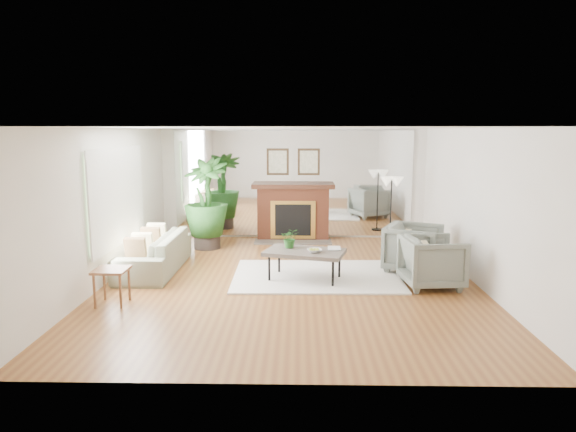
{
  "coord_description": "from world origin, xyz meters",
  "views": [
    {
      "loc": [
        0.12,
        -8.19,
        2.47
      ],
      "look_at": [
        -0.06,
        0.6,
        0.99
      ],
      "focal_mm": 32.0,
      "sensor_mm": 36.0,
      "label": 1
    }
  ],
  "objects_px": {
    "armchair_front": "(432,262)",
    "side_table": "(111,275)",
    "fireplace": "(293,211)",
    "coffee_table": "(305,253)",
    "floor_lamp": "(392,187)",
    "sofa": "(154,252)",
    "potted_ficus": "(206,201)",
    "armchair_back": "(413,248)"
  },
  "relations": [
    {
      "from": "fireplace",
      "to": "potted_ficus",
      "type": "xyz_separation_m",
      "value": [
        -1.8,
        -0.94,
        0.35
      ]
    },
    {
      "from": "coffee_table",
      "to": "sofa",
      "type": "height_order",
      "value": "sofa"
    },
    {
      "from": "armchair_front",
      "to": "side_table",
      "type": "relative_size",
      "value": 1.71
    },
    {
      "from": "fireplace",
      "to": "armchair_front",
      "type": "bearing_deg",
      "value": -57.63
    },
    {
      "from": "coffee_table",
      "to": "sofa",
      "type": "xyz_separation_m",
      "value": [
        -2.66,
        0.57,
        -0.14
      ]
    },
    {
      "from": "fireplace",
      "to": "side_table",
      "type": "bearing_deg",
      "value": -119.61
    },
    {
      "from": "sofa",
      "to": "potted_ficus",
      "type": "bearing_deg",
      "value": 159.67
    },
    {
      "from": "sofa",
      "to": "side_table",
      "type": "bearing_deg",
      "value": -3.37
    },
    {
      "from": "potted_ficus",
      "to": "floor_lamp",
      "type": "height_order",
      "value": "potted_ficus"
    },
    {
      "from": "fireplace",
      "to": "floor_lamp",
      "type": "height_order",
      "value": "fireplace"
    },
    {
      "from": "fireplace",
      "to": "armchair_front",
      "type": "xyz_separation_m",
      "value": [
        2.24,
        -3.53,
        -0.25
      ]
    },
    {
      "from": "sofa",
      "to": "armchair_back",
      "type": "distance_m",
      "value": 4.57
    },
    {
      "from": "armchair_front",
      "to": "potted_ficus",
      "type": "bearing_deg",
      "value": 51.69
    },
    {
      "from": "fireplace",
      "to": "sofa",
      "type": "xyz_separation_m",
      "value": [
        -2.43,
        -2.66,
        -0.34
      ]
    },
    {
      "from": "sofa",
      "to": "side_table",
      "type": "height_order",
      "value": "sofa"
    },
    {
      "from": "coffee_table",
      "to": "side_table",
      "type": "xyz_separation_m",
      "value": [
        -2.76,
        -1.23,
        -0.03
      ]
    },
    {
      "from": "fireplace",
      "to": "armchair_back",
      "type": "relative_size",
      "value": 2.22
    },
    {
      "from": "fireplace",
      "to": "floor_lamp",
      "type": "xyz_separation_m",
      "value": [
        2.07,
        -0.73,
        0.61
      ]
    },
    {
      "from": "potted_ficus",
      "to": "floor_lamp",
      "type": "distance_m",
      "value": 3.88
    },
    {
      "from": "coffee_table",
      "to": "armchair_front",
      "type": "xyz_separation_m",
      "value": [
        2.01,
        -0.3,
        -0.06
      ]
    },
    {
      "from": "coffee_table",
      "to": "floor_lamp",
      "type": "height_order",
      "value": "floor_lamp"
    },
    {
      "from": "coffee_table",
      "to": "armchair_back",
      "type": "xyz_separation_m",
      "value": [
        1.91,
        0.59,
        -0.05
      ]
    },
    {
      "from": "sofa",
      "to": "floor_lamp",
      "type": "xyz_separation_m",
      "value": [
        4.5,
        1.93,
        0.95
      ]
    },
    {
      "from": "fireplace",
      "to": "armchair_back",
      "type": "distance_m",
      "value": 3.41
    },
    {
      "from": "fireplace",
      "to": "armchair_front",
      "type": "distance_m",
      "value": 4.19
    },
    {
      "from": "armchair_back",
      "to": "side_table",
      "type": "distance_m",
      "value": 5.02
    },
    {
      "from": "floor_lamp",
      "to": "armchair_back",
      "type": "bearing_deg",
      "value": -87.86
    },
    {
      "from": "fireplace",
      "to": "floor_lamp",
      "type": "relative_size",
      "value": 1.37
    },
    {
      "from": "sofa",
      "to": "armchair_front",
      "type": "height_order",
      "value": "armchair_front"
    },
    {
      "from": "armchair_front",
      "to": "coffee_table",
      "type": "bearing_deg",
      "value": 75.84
    },
    {
      "from": "armchair_back",
      "to": "potted_ficus",
      "type": "xyz_separation_m",
      "value": [
        -3.94,
        1.7,
        0.59
      ]
    },
    {
      "from": "coffee_table",
      "to": "floor_lamp",
      "type": "relative_size",
      "value": 0.95
    },
    {
      "from": "sofa",
      "to": "coffee_table",
      "type": "bearing_deg",
      "value": 77.75
    },
    {
      "from": "fireplace",
      "to": "side_table",
      "type": "distance_m",
      "value": 5.14
    },
    {
      "from": "fireplace",
      "to": "coffee_table",
      "type": "xyz_separation_m",
      "value": [
        0.23,
        -3.23,
        -0.19
      ]
    },
    {
      "from": "coffee_table",
      "to": "potted_ficus",
      "type": "relative_size",
      "value": 0.75
    },
    {
      "from": "floor_lamp",
      "to": "armchair_front",
      "type": "bearing_deg",
      "value": -86.52
    },
    {
      "from": "armchair_back",
      "to": "fireplace",
      "type": "bearing_deg",
      "value": 63.26
    },
    {
      "from": "floor_lamp",
      "to": "sofa",
      "type": "bearing_deg",
      "value": -156.77
    },
    {
      "from": "side_table",
      "to": "fireplace",
      "type": "bearing_deg",
      "value": 60.39
    },
    {
      "from": "armchair_front",
      "to": "side_table",
      "type": "height_order",
      "value": "armchair_front"
    },
    {
      "from": "coffee_table",
      "to": "fireplace",
      "type": "bearing_deg",
      "value": 94.03
    }
  ]
}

